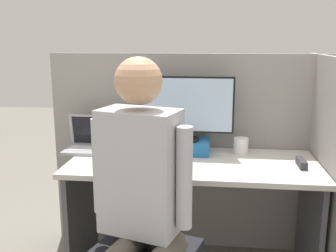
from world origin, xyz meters
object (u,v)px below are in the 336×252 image
at_px(laptop, 94,144).
at_px(monitor, 185,107).
at_px(person, 141,192).
at_px(coffee_mug, 241,146).
at_px(office_chair, 139,227).
at_px(stapler, 302,163).
at_px(paper_box, 184,146).
at_px(carrot_toy, 169,167).

bearing_deg(laptop, monitor, 2.41).
height_order(person, coffee_mug, person).
distance_m(office_chair, person, 0.29).
relative_size(laptop, stapler, 2.45).
bearing_deg(coffee_mug, laptop, -177.04).
height_order(paper_box, office_chair, office_chair).
bearing_deg(carrot_toy, paper_box, 80.90).
distance_m(paper_box, laptop, 0.59).
distance_m(person, coffee_mug, 1.01).
bearing_deg(person, carrot_toy, 82.91).
bearing_deg(carrot_toy, coffee_mug, 43.57).
relative_size(carrot_toy, office_chair, 0.11).
xyz_separation_m(monitor, person, (-0.12, -0.87, -0.22)).
bearing_deg(coffee_mug, paper_box, -175.68).
bearing_deg(paper_box, coffee_mug, 4.32).
relative_size(carrot_toy, person, 0.09).
bearing_deg(paper_box, monitor, 90.00).
relative_size(paper_box, carrot_toy, 2.56).
distance_m(monitor, office_chair, 0.87).
xyz_separation_m(laptop, stapler, (1.29, -0.18, -0.02)).
bearing_deg(monitor, carrot_toy, -99.03).
bearing_deg(monitor, laptop, -177.59).
height_order(stapler, coffee_mug, coffee_mug).
bearing_deg(stapler, paper_box, 163.99).
xyz_separation_m(person, coffee_mug, (0.48, 0.89, -0.02)).
xyz_separation_m(carrot_toy, person, (-0.06, -0.50, 0.05)).
bearing_deg(office_chair, monitor, 76.88).
distance_m(laptop, carrot_toy, 0.64).
bearing_deg(coffee_mug, carrot_toy, -136.43).
height_order(paper_box, stapler, paper_box).
bearing_deg(paper_box, office_chair, -103.17).
xyz_separation_m(office_chair, coffee_mug, (0.53, 0.74, 0.22)).
relative_size(monitor, coffee_mug, 6.03).
xyz_separation_m(stapler, office_chair, (-0.86, -0.51, -0.19)).
relative_size(monitor, carrot_toy, 4.95).
height_order(monitor, office_chair, monitor).
bearing_deg(monitor, coffee_mug, 3.87).
xyz_separation_m(laptop, person, (0.47, -0.84, 0.03)).
bearing_deg(monitor, office_chair, -103.12).
bearing_deg(carrot_toy, monitor, 80.97).
bearing_deg(monitor, person, -97.93).
bearing_deg(carrot_toy, laptop, 146.91).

